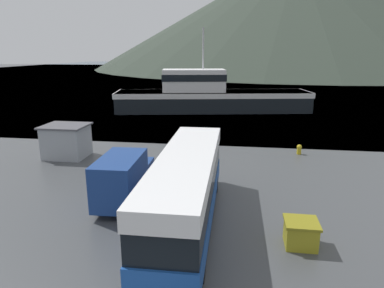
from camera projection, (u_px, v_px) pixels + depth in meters
water_surface at (236, 71)px, 144.15m from camera, size 240.00×240.00×0.00m
hill_backdrop at (294, 12)px, 164.37m from camera, size 189.39×189.39×52.24m
tour_bus at (187, 186)px, 15.57m from camera, size 2.58×11.55×3.41m
delivery_van at (124, 177)px, 18.17m from camera, size 2.17×5.54×2.65m
fishing_boat at (209, 95)px, 46.36m from camera, size 26.56×10.39×10.86m
storage_bin at (301, 233)px, 14.19m from camera, size 1.39×1.33×1.11m
dock_kiosk at (66, 141)px, 26.05m from camera, size 3.26×2.80×2.50m
mooring_bollard at (299, 149)px, 26.93m from camera, size 0.39×0.39×0.78m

